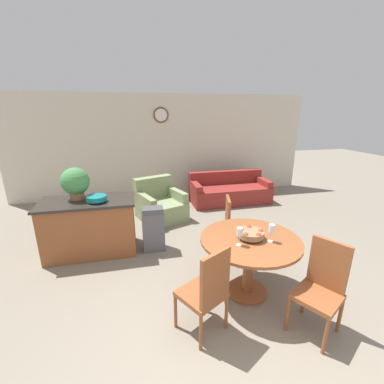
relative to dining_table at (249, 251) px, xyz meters
name	(u,v)px	position (x,y,z in m)	size (l,w,h in m)	color
ground_plane	(239,366)	(-0.49, -0.94, -0.60)	(24.00, 24.00, 0.00)	gray
wall_back	(164,146)	(-0.49, 4.40, 0.75)	(8.00, 0.09, 2.70)	beige
dining_table	(249,251)	(0.00, 0.00, 0.00)	(1.22, 1.22, 0.78)	brown
dining_chair_near_left	(207,290)	(-0.69, -0.49, -0.06)	(0.57, 0.57, 1.01)	brown
dining_chair_near_right	(322,285)	(0.49, -0.69, -0.06)	(0.57, 0.57, 1.01)	brown
dining_chair_far_side	(234,227)	(0.14, 0.83, -0.06)	(0.51, 0.51, 1.01)	brown
fruit_bowl	(251,233)	(0.00, 0.00, 0.24)	(0.32, 0.32, 0.12)	olive
wine_glass_left	(240,232)	(-0.20, -0.12, 0.34)	(0.07, 0.07, 0.22)	silver
wine_glass_right	(272,229)	(0.20, -0.12, 0.34)	(0.07, 0.07, 0.22)	silver
kitchen_island	(91,227)	(-2.08, 1.51, -0.14)	(1.45, 0.73, 0.91)	brown
teal_bowl	(97,198)	(-1.92, 1.41, 0.37)	(0.29, 0.29, 0.10)	#147A7F
potted_plant	(75,182)	(-2.24, 1.64, 0.58)	(0.43, 0.43, 0.51)	#A36642
trash_bin	(153,229)	(-1.08, 1.37, -0.23)	(0.36, 0.24, 0.76)	#56565B
couch	(229,191)	(1.03, 3.39, -0.33)	(1.99, 0.91, 0.75)	maroon
armchair	(160,205)	(-0.83, 2.71, -0.31)	(1.14, 1.19, 0.87)	gray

